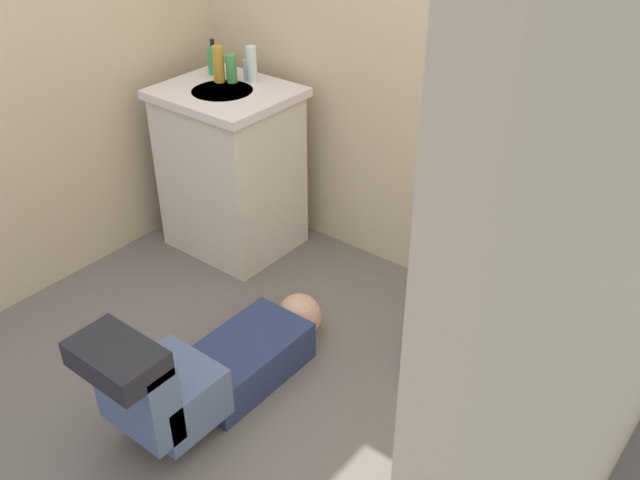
# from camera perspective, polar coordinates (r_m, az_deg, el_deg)

# --- Properties ---
(ground_plane) EXTENTS (2.87, 2.97, 0.04)m
(ground_plane) POSITION_cam_1_polar(r_m,az_deg,el_deg) (2.87, -4.75, -11.05)
(ground_plane) COLOR #665F59
(wall_back) EXTENTS (2.53, 0.08, 2.40)m
(wall_back) POSITION_cam_1_polar(r_m,az_deg,el_deg) (3.00, 8.06, 17.68)
(wall_back) COLOR beige
(wall_back) RESTS_ON ground_plane
(wall_left) EXTENTS (0.08, 1.97, 2.40)m
(wall_left) POSITION_cam_1_polar(r_m,az_deg,el_deg) (3.16, -23.17, 16.26)
(wall_left) COLOR beige
(wall_left) RESTS_ON ground_plane
(toilet) EXTENTS (0.36, 0.46, 0.75)m
(toilet) POSITION_cam_1_polar(r_m,az_deg,el_deg) (2.80, 17.10, -3.60)
(toilet) COLOR silver
(toilet) RESTS_ON ground_plane
(vanity_cabinet) EXTENTS (0.60, 0.52, 0.82)m
(vanity_cabinet) POSITION_cam_1_polar(r_m,az_deg,el_deg) (3.44, -7.22, 5.79)
(vanity_cabinet) COLOR beige
(vanity_cabinet) RESTS_ON ground_plane
(faucet) EXTENTS (0.02, 0.02, 0.10)m
(faucet) POSITION_cam_1_polar(r_m,az_deg,el_deg) (3.36, -6.04, 13.53)
(faucet) COLOR silver
(faucet) RESTS_ON vanity_cabinet
(person_plumber) EXTENTS (0.39, 1.06, 0.52)m
(person_plumber) POSITION_cam_1_polar(r_m,az_deg,el_deg) (2.65, -9.02, -10.11)
(person_plumber) COLOR navy
(person_plumber) RESTS_ON ground_plane
(tissue_box) EXTENTS (0.22, 0.11, 0.10)m
(tissue_box) POSITION_cam_1_polar(r_m,az_deg,el_deg) (2.67, 18.47, 5.20)
(tissue_box) COLOR silver
(tissue_box) RESTS_ON toilet
(soap_dispenser) EXTENTS (0.06, 0.06, 0.17)m
(soap_dispenser) POSITION_cam_1_polar(r_m,az_deg,el_deg) (3.47, -8.64, 14.28)
(soap_dispenser) COLOR #35A261
(soap_dispenser) RESTS_ON vanity_cabinet
(bottle_amber) EXTENTS (0.05, 0.05, 0.17)m
(bottle_amber) POSITION_cam_1_polar(r_m,az_deg,el_deg) (3.36, -8.25, 13.95)
(bottle_amber) COLOR gold
(bottle_amber) RESTS_ON vanity_cabinet
(bottle_green) EXTENTS (0.05, 0.05, 0.13)m
(bottle_green) POSITION_cam_1_polar(r_m,az_deg,el_deg) (3.35, -7.21, 13.66)
(bottle_green) COLOR #459A4F
(bottle_green) RESTS_ON vanity_cabinet
(bottle_clear) EXTENTS (0.05, 0.05, 0.17)m
(bottle_clear) POSITION_cam_1_polar(r_m,az_deg,el_deg) (3.33, -5.58, 14.00)
(bottle_clear) COLOR silver
(bottle_clear) RESTS_ON vanity_cabinet
(paper_towel_roll) EXTENTS (0.11, 0.11, 0.22)m
(paper_towel_roll) POSITION_cam_1_polar(r_m,az_deg,el_deg) (2.82, 8.04, -8.74)
(paper_towel_roll) COLOR white
(paper_towel_roll) RESTS_ON ground_plane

